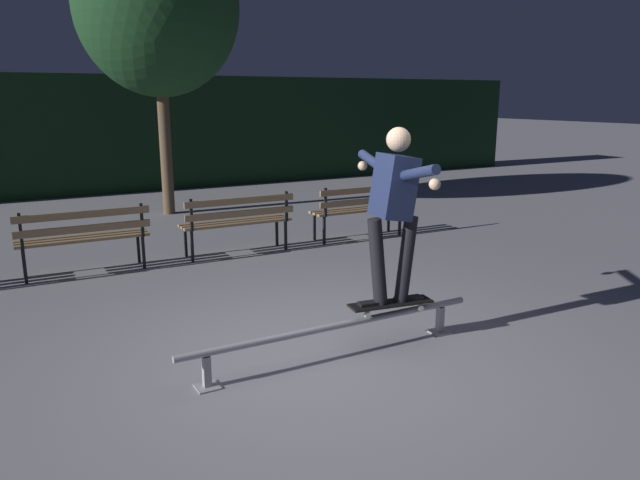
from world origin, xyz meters
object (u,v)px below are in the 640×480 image
object	(u,v)px
park_bench_right_center	(238,218)
tree_behind_benches	(157,6)
park_bench_left_center	(84,233)
grind_rail	(336,330)
skateboard	(391,304)
park_bench_rightmost	(361,205)
skateboarder	(394,201)

from	to	relation	value
park_bench_right_center	tree_behind_benches	world-z (taller)	tree_behind_benches
park_bench_right_center	tree_behind_benches	distance (m)	4.84
park_bench_left_center	tree_behind_benches	size ratio (longest dim) A/B	0.30
grind_rail	tree_behind_benches	distance (m)	8.10
tree_behind_benches	skateboard	bearing A→B (deg)	-89.46
park_bench_left_center	tree_behind_benches	world-z (taller)	tree_behind_benches
skateboard	park_bench_right_center	distance (m)	3.70
park_bench_right_center	grind_rail	bearing A→B (deg)	-98.49
skateboard	park_bench_right_center	world-z (taller)	park_bench_right_center
park_bench_rightmost	park_bench_right_center	bearing A→B (deg)	180.00
skateboarder	park_bench_rightmost	distance (m)	4.29
skateboard	tree_behind_benches	world-z (taller)	tree_behind_benches
skateboarder	skateboard	bearing A→B (deg)	171.63
grind_rail	tree_behind_benches	bearing A→B (deg)	86.02
skateboard	skateboarder	size ratio (longest dim) A/B	0.51
grind_rail	park_bench_rightmost	bearing A→B (deg)	54.67
park_bench_right_center	park_bench_rightmost	distance (m)	2.07
grind_rail	park_bench_rightmost	distance (m)	4.54
skateboard	park_bench_right_center	size ratio (longest dim) A/B	0.50
grind_rail	tree_behind_benches	size ratio (longest dim) A/B	0.52
park_bench_rightmost	tree_behind_benches	distance (m)	5.28
grind_rail	skateboarder	xyz separation A→B (m)	(0.58, -0.00, 1.08)
park_bench_right_center	tree_behind_benches	size ratio (longest dim) A/B	0.30
grind_rail	park_bench_left_center	xyz separation A→B (m)	(-1.52, 3.69, 0.29)
grind_rail	skateboarder	world-z (taller)	skateboarder
skateboard	park_bench_left_center	bearing A→B (deg)	119.49
park_bench_rightmost	tree_behind_benches	xyz separation A→B (m)	(-2.11, 3.57, 3.26)
skateboard	park_bench_right_center	xyz separation A→B (m)	(-0.02, 3.69, 0.14)
park_bench_left_center	park_bench_right_center	bearing A→B (deg)	0.00
park_bench_left_center	tree_behind_benches	xyz separation A→B (m)	(2.02, 3.57, 3.26)
grind_rail	skateboard	xyz separation A→B (m)	(0.57, 0.00, 0.14)
grind_rail	skateboard	world-z (taller)	skateboard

